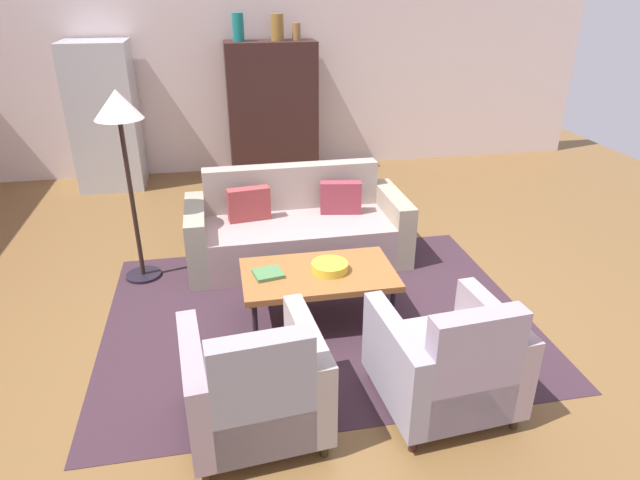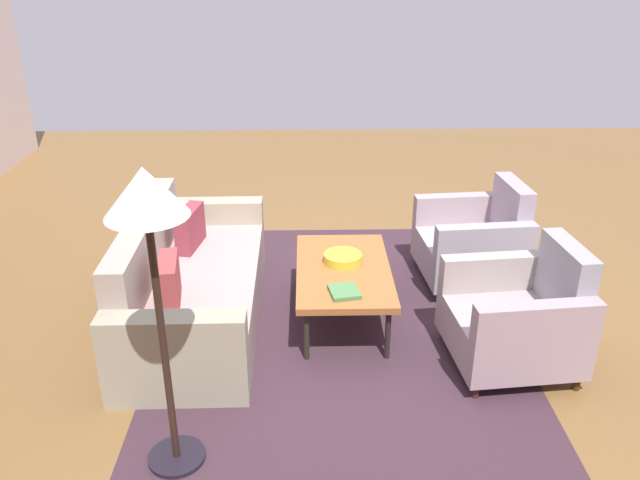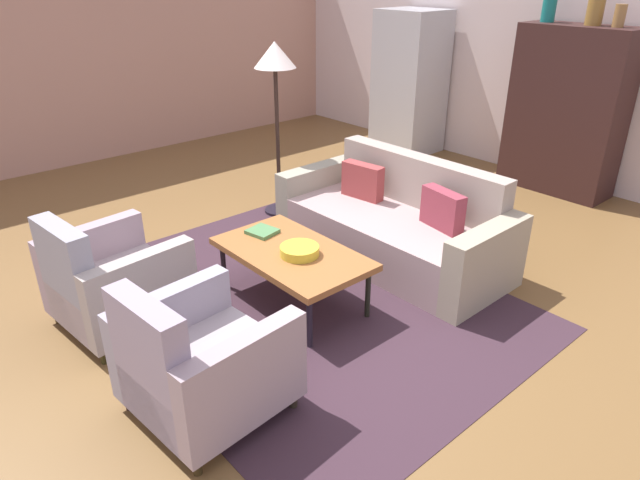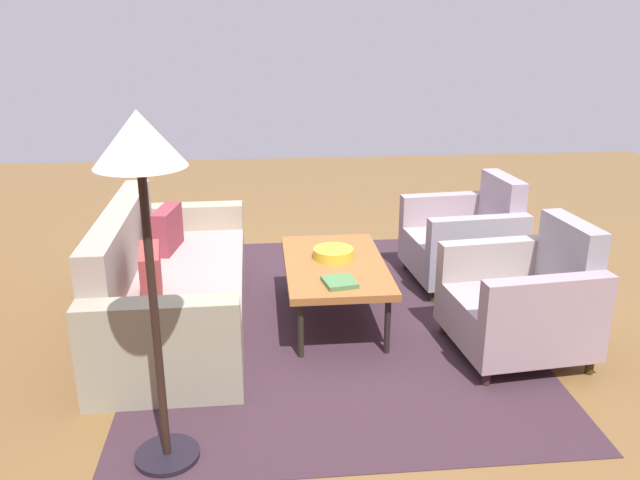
# 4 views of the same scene
# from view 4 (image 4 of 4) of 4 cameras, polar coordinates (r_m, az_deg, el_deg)

# --- Properties ---
(ground_plane) EXTENTS (11.13, 11.13, 0.00)m
(ground_plane) POSITION_cam_4_polar(r_m,az_deg,el_deg) (4.83, 0.56, -6.46)
(ground_plane) COLOR brown
(area_rug) EXTENTS (3.40, 2.60, 0.01)m
(area_rug) POSITION_cam_4_polar(r_m,az_deg,el_deg) (4.74, 0.67, -6.93)
(area_rug) COLOR #37242D
(area_rug) RESTS_ON ground
(couch) EXTENTS (2.11, 0.92, 0.86)m
(couch) POSITION_cam_4_polar(r_m,az_deg,el_deg) (4.65, -13.42, -4.19)
(couch) COLOR gray
(couch) RESTS_ON ground
(coffee_table) EXTENTS (1.20, 0.70, 0.44)m
(coffee_table) POSITION_cam_4_polar(r_m,az_deg,el_deg) (4.59, 1.31, -2.41)
(coffee_table) COLOR black
(coffee_table) RESTS_ON ground
(armchair_left) EXTENTS (0.87, 0.87, 0.88)m
(armchair_left) POSITION_cam_4_polar(r_m,az_deg,el_deg) (4.37, 17.68, -5.32)
(armchair_left) COLOR #381E20
(armchair_left) RESTS_ON ground
(armchair_right) EXTENTS (0.86, 0.86, 0.88)m
(armchair_right) POSITION_cam_4_polar(r_m,az_deg,el_deg) (5.41, 12.88, -0.16)
(armchair_right) COLOR #302615
(armchair_right) RESTS_ON ground
(fruit_bowl) EXTENTS (0.29, 0.29, 0.07)m
(fruit_bowl) POSITION_cam_4_polar(r_m,az_deg,el_deg) (4.65, 1.18, -1.17)
(fruit_bowl) COLOR gold
(fruit_bowl) RESTS_ON coffee_table
(book_stack) EXTENTS (0.25, 0.23, 0.03)m
(book_stack) POSITION_cam_4_polar(r_m,az_deg,el_deg) (4.20, 1.73, -3.71)
(book_stack) COLOR #487946
(book_stack) RESTS_ON coffee_table
(floor_lamp) EXTENTS (0.40, 0.40, 1.72)m
(floor_lamp) POSITION_cam_4_polar(r_m,az_deg,el_deg) (2.88, -15.39, 5.55)
(floor_lamp) COLOR black
(floor_lamp) RESTS_ON ground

